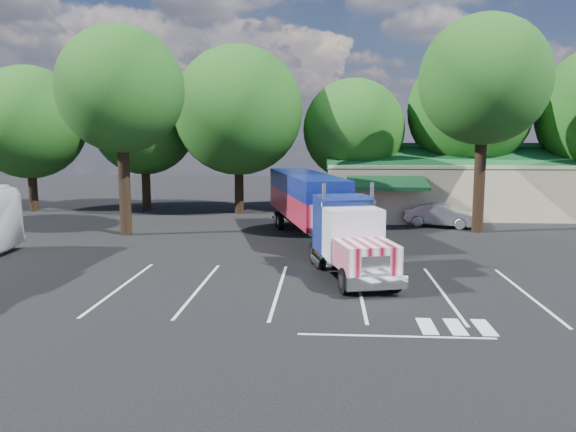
# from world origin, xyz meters

# --- Properties ---
(ground) EXTENTS (120.00, 120.00, 0.00)m
(ground) POSITION_xyz_m (0.00, 0.00, 0.00)
(ground) COLOR black
(ground) RESTS_ON ground
(event_hall) EXTENTS (24.20, 14.12, 5.55)m
(event_hall) POSITION_xyz_m (13.74, 17.81, 2.21)
(event_hall) COLOR #BFB38E
(event_hall) RESTS_ON ground
(tree_row_a) EXTENTS (9.00, 9.00, 11.68)m
(tree_row_a) POSITION_xyz_m (-22.00, 16.50, 7.16)
(tree_row_a) COLOR black
(tree_row_a) RESTS_ON ground
(tree_row_b) EXTENTS (8.40, 8.40, 11.35)m
(tree_row_b) POSITION_xyz_m (-13.00, 17.80, 7.13)
(tree_row_b) COLOR black
(tree_row_b) RESTS_ON ground
(tree_row_c) EXTENTS (10.00, 10.00, 13.05)m
(tree_row_c) POSITION_xyz_m (-5.00, 16.20, 8.04)
(tree_row_c) COLOR black
(tree_row_c) RESTS_ON ground
(tree_row_d) EXTENTS (8.00, 8.00, 10.60)m
(tree_row_d) POSITION_xyz_m (4.00, 17.50, 6.58)
(tree_row_d) COLOR black
(tree_row_d) RESTS_ON ground
(tree_row_e) EXTENTS (9.60, 9.60, 12.90)m
(tree_row_e) POSITION_xyz_m (13.00, 18.00, 8.09)
(tree_row_e) COLOR black
(tree_row_e) RESTS_ON ground
(tree_near_left) EXTENTS (7.60, 7.60, 12.65)m
(tree_near_left) POSITION_xyz_m (-10.50, 6.00, 8.81)
(tree_near_left) COLOR black
(tree_near_left) RESTS_ON ground
(tree_near_right) EXTENTS (8.00, 8.00, 13.50)m
(tree_near_right) POSITION_xyz_m (11.50, 8.50, 9.46)
(tree_near_right) COLOR black
(tree_near_right) RESTS_ON ground
(semi_truck) EXTENTS (6.95, 19.31, 4.05)m
(semi_truck) POSITION_xyz_m (1.23, 3.18, 2.29)
(semi_truck) COLOR black
(semi_truck) RESTS_ON ground
(woman) EXTENTS (0.44, 0.60, 1.50)m
(woman) POSITION_xyz_m (4.50, -0.02, 0.75)
(woman) COLOR black
(woman) RESTS_ON ground
(bicycle) EXTENTS (1.56, 1.83, 0.95)m
(bicycle) POSITION_xyz_m (1.80, 7.60, 0.47)
(bicycle) COLOR black
(bicycle) RESTS_ON ground
(silver_sedan) EXTENTS (5.02, 3.32, 1.56)m
(silver_sedan) POSITION_xyz_m (9.64, 10.50, 0.78)
(silver_sedan) COLOR #B2B4BA
(silver_sedan) RESTS_ON ground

